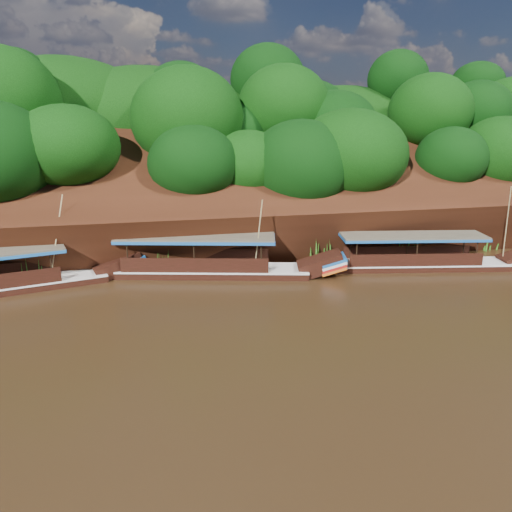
{
  "coord_description": "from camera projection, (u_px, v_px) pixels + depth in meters",
  "views": [
    {
      "loc": [
        -5.42,
        -21.99,
        10.02
      ],
      "look_at": [
        0.92,
        7.0,
        1.48
      ],
      "focal_mm": 35.0,
      "sensor_mm": 36.0,
      "label": 1
    }
  ],
  "objects": [
    {
      "name": "boat_2",
      "position": [
        2.0,
        282.0,
        28.9
      ],
      "size": [
        15.71,
        5.75,
        5.88
      ],
      "rotation": [
        0.0,
        0.0,
        0.25
      ],
      "color": "black",
      "rests_on": "ground"
    },
    {
      "name": "riverbank",
      "position": [
        209.0,
        206.0,
        45.34
      ],
      "size": [
        120.0,
        30.06,
        19.4
      ],
      "color": "black",
      "rests_on": "ground"
    },
    {
      "name": "ground",
      "position": [
        268.0,
        324.0,
        24.53
      ],
      "size": [
        160.0,
        160.0,
        0.0
      ],
      "primitive_type": "plane",
      "color": "black",
      "rests_on": "ground"
    },
    {
      "name": "boat_1",
      "position": [
        221.0,
        266.0,
        31.85
      ],
      "size": [
        15.06,
        5.53,
        5.53
      ],
      "rotation": [
        0.0,
        0.0,
        -0.24
      ],
      "color": "black",
      "rests_on": "ground"
    },
    {
      "name": "boat_0",
      "position": [
        433.0,
        261.0,
        33.28
      ],
      "size": [
        14.37,
        4.35,
        6.06
      ],
      "rotation": [
        0.0,
        0.0,
        -0.18
      ],
      "color": "black",
      "rests_on": "ground"
    },
    {
      "name": "reeds",
      "position": [
        198.0,
        257.0,
        32.7
      ],
      "size": [
        49.37,
        2.48,
        2.26
      ],
      "color": "#30701C",
      "rests_on": "ground"
    }
  ]
}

